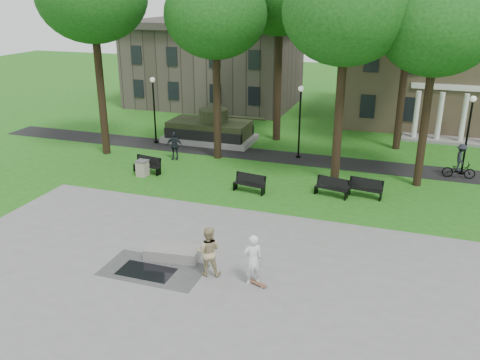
# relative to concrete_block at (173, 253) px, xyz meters

# --- Properties ---
(ground) EXTENTS (120.00, 120.00, 0.00)m
(ground) POSITION_rel_concrete_block_xyz_m (1.34, 2.62, -0.24)
(ground) COLOR #1F5814
(ground) RESTS_ON ground
(plaza) EXTENTS (22.00, 16.00, 0.02)m
(plaza) POSITION_rel_concrete_block_xyz_m (1.34, -2.38, -0.23)
(plaza) COLOR gray
(plaza) RESTS_ON ground
(footpath) EXTENTS (44.00, 2.60, 0.01)m
(footpath) POSITION_rel_concrete_block_xyz_m (1.34, 14.62, -0.24)
(footpath) COLOR black
(footpath) RESTS_ON ground
(building_right) EXTENTS (17.00, 12.00, 8.60)m
(building_right) POSITION_rel_concrete_block_xyz_m (11.34, 28.62, 4.10)
(building_right) COLOR #9E8460
(building_right) RESTS_ON ground
(building_left) EXTENTS (15.00, 10.00, 7.20)m
(building_left) POSITION_rel_concrete_block_xyz_m (-9.66, 29.12, 3.35)
(building_left) COLOR #4C443D
(building_left) RESTS_ON ground
(tree_1) EXTENTS (6.20, 6.20, 11.63)m
(tree_1) POSITION_rel_concrete_block_xyz_m (-3.16, 13.12, 8.71)
(tree_1) COLOR black
(tree_1) RESTS_ON ground
(tree_2) EXTENTS (6.60, 6.60, 12.16)m
(tree_2) POSITION_rel_concrete_block_xyz_m (4.84, 11.12, 9.07)
(tree_2) COLOR black
(tree_2) RESTS_ON ground
(tree_3) EXTENTS (6.00, 6.00, 11.19)m
(tree_3) POSITION_rel_concrete_block_xyz_m (9.34, 12.12, 8.35)
(tree_3) COLOR black
(tree_3) RESTS_ON ground
(tree_5) EXTENTS (6.40, 6.40, 12.44)m
(tree_5) POSITION_rel_concrete_block_xyz_m (7.84, 19.12, 9.42)
(tree_5) COLOR black
(tree_5) RESTS_ON ground
(lamp_left) EXTENTS (0.36, 0.36, 4.73)m
(lamp_left) POSITION_rel_concrete_block_xyz_m (-8.66, 14.92, 2.55)
(lamp_left) COLOR black
(lamp_left) RESTS_ON ground
(lamp_mid) EXTENTS (0.36, 0.36, 4.73)m
(lamp_mid) POSITION_rel_concrete_block_xyz_m (1.84, 14.92, 2.55)
(lamp_mid) COLOR black
(lamp_mid) RESTS_ON ground
(lamp_right) EXTENTS (0.36, 0.36, 4.73)m
(lamp_right) POSITION_rel_concrete_block_xyz_m (11.84, 14.92, 2.55)
(lamp_right) COLOR black
(lamp_right) RESTS_ON ground
(tank_monument) EXTENTS (7.45, 3.40, 2.40)m
(tank_monument) POSITION_rel_concrete_block_xyz_m (-5.11, 16.62, 0.61)
(tank_monument) COLOR gray
(tank_monument) RESTS_ON ground
(puddle) EXTENTS (2.20, 1.20, 0.00)m
(puddle) POSITION_rel_concrete_block_xyz_m (-0.50, -1.34, -0.22)
(puddle) COLOR black
(puddle) RESTS_ON plaza
(concrete_block) EXTENTS (2.30, 1.26, 0.45)m
(concrete_block) POSITION_rel_concrete_block_xyz_m (0.00, 0.00, 0.00)
(concrete_block) COLOR gray
(concrete_block) RESTS_ON plaza
(skateboard) EXTENTS (0.80, 0.47, 0.07)m
(skateboard) POSITION_rel_concrete_block_xyz_m (3.90, -0.83, -0.19)
(skateboard) COLOR brown
(skateboard) RESTS_ON plaza
(skateboarder) EXTENTS (0.87, 0.82, 2.00)m
(skateboarder) POSITION_rel_concrete_block_xyz_m (3.69, -0.79, 0.78)
(skateboarder) COLOR silver
(skateboarder) RESTS_ON plaza
(friend_watching) EXTENTS (1.13, 0.98, 2.00)m
(friend_watching) POSITION_rel_concrete_block_xyz_m (1.89, -0.72, 0.78)
(friend_watching) COLOR tan
(friend_watching) RESTS_ON plaza
(pedestrian_walker) EXTENTS (1.12, 0.60, 1.82)m
(pedestrian_walker) POSITION_rel_concrete_block_xyz_m (-5.71, 11.94, 0.67)
(pedestrian_walker) COLOR black
(pedestrian_walker) RESTS_ON ground
(cyclist) EXTENTS (1.88, 1.08, 2.06)m
(cyclist) POSITION_rel_concrete_block_xyz_m (11.61, 14.14, 0.60)
(cyclist) COLOR black
(cyclist) RESTS_ON ground
(park_bench_0) EXTENTS (1.85, 0.82, 1.00)m
(park_bench_0) POSITION_rel_concrete_block_xyz_m (-6.10, 9.04, 0.28)
(park_bench_0) COLOR black
(park_bench_0) RESTS_ON ground
(park_bench_1) EXTENTS (1.85, 0.80, 1.00)m
(park_bench_1) POSITION_rel_concrete_block_xyz_m (0.69, 8.06, 0.28)
(park_bench_1) COLOR black
(park_bench_1) RESTS_ON ground
(park_bench_2) EXTENTS (1.85, 0.88, 1.00)m
(park_bench_2) POSITION_rel_concrete_block_xyz_m (5.02, 8.94, 0.28)
(park_bench_2) COLOR black
(park_bench_2) RESTS_ON ground
(park_bench_3) EXTENTS (1.85, 0.77, 1.00)m
(park_bench_3) POSITION_rel_concrete_block_xyz_m (6.74, 9.37, 0.28)
(park_bench_3) COLOR black
(park_bench_3) RESTS_ON ground
(trash_bin) EXTENTS (0.69, 0.69, 0.96)m
(trash_bin) POSITION_rel_concrete_block_xyz_m (-6.10, 8.41, 0.24)
(trash_bin) COLOR #9F9383
(trash_bin) RESTS_ON ground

